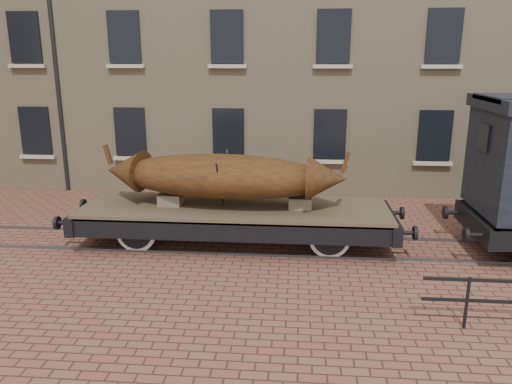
{
  "coord_description": "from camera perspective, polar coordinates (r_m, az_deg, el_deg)",
  "views": [
    {
      "loc": [
        -0.07,
        -12.17,
        4.75
      ],
      "look_at": [
        -1.16,
        0.5,
        1.3
      ],
      "focal_mm": 35.0,
      "sensor_mm": 36.0,
      "label": 1
    }
  ],
  "objects": [
    {
      "name": "iron_boat",
      "position": [
        12.66,
        -3.86,
        1.85
      ],
      "size": [
        6.32,
        2.17,
        1.52
      ],
      "color": "#593414",
      "rests_on": "flatcar_wagon"
    },
    {
      "name": "flatcar_wagon",
      "position": [
        12.89,
        -2.44,
        -2.53
      ],
      "size": [
        8.87,
        2.41,
        1.34
      ],
      "color": "brown",
      "rests_on": "ground"
    },
    {
      "name": "ground",
      "position": [
        13.07,
        4.9,
        -6.2
      ],
      "size": [
        90.0,
        90.0,
        0.0
      ],
      "primitive_type": "plane",
      "color": "brown"
    },
    {
      "name": "warehouse_cream",
      "position": [
        22.49,
        13.59,
        20.53
      ],
      "size": [
        40.0,
        10.19,
        14.0
      ],
      "color": "tan",
      "rests_on": "ground"
    },
    {
      "name": "rail_track",
      "position": [
        13.06,
        4.9,
        -6.07
      ],
      "size": [
        30.0,
        1.52,
        0.06
      ],
      "color": "#59595E",
      "rests_on": "ground"
    }
  ]
}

